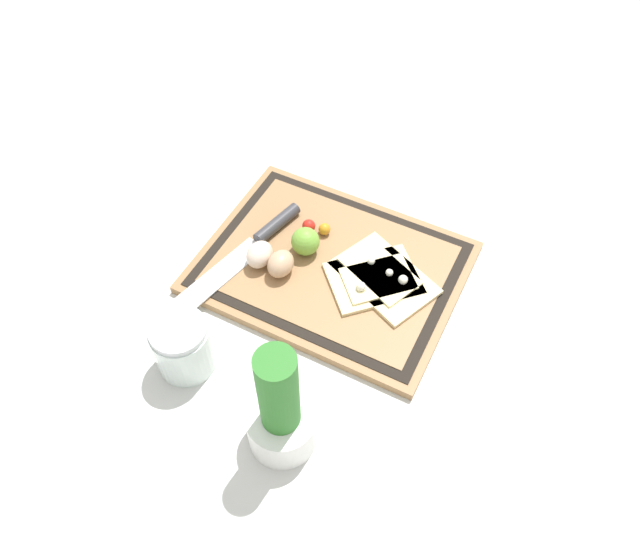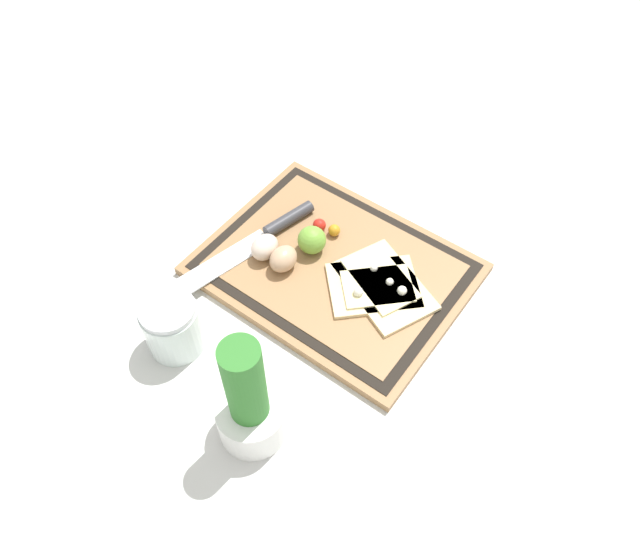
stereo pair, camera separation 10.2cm
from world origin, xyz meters
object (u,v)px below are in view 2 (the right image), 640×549
object	(u,v)px
egg_brown	(283,259)
herb_pot	(249,406)
lime	(312,240)
knife	(267,233)
cherry_tomato_yellow	(334,230)
pizza_slice_far	(373,287)
sauce_jar	(173,328)
cherry_tomato_red	(319,225)
egg_pink	(265,247)
pizza_slice_near	(384,284)

from	to	relation	value
egg_brown	herb_pot	bearing A→B (deg)	119.76
lime	knife	bearing A→B (deg)	15.82
egg_brown	cherry_tomato_yellow	bearing A→B (deg)	-103.26
pizza_slice_far	lime	xyz separation A→B (m)	(0.13, -0.01, 0.02)
knife	egg_brown	bearing A→B (deg)	151.40
knife	herb_pot	xyz separation A→B (m)	(-0.21, 0.28, 0.05)
herb_pot	pizza_slice_far	bearing A→B (deg)	-91.15
cherry_tomato_yellow	herb_pot	xyz separation A→B (m)	(-0.12, 0.36, 0.05)
sauce_jar	cherry_tomato_red	bearing A→B (deg)	-98.58
egg_pink	herb_pot	size ratio (longest dim) A/B	0.24
pizza_slice_far	sauce_jar	xyz separation A→B (m)	(0.20, 0.26, 0.02)
lime	cherry_tomato_red	world-z (taller)	lime
egg_brown	egg_pink	bearing A→B (deg)	-1.38
knife	lime	distance (m)	0.09
egg_brown	egg_pink	xyz separation A→B (m)	(0.04, -0.00, 0.00)
egg_brown	egg_pink	world-z (taller)	same
egg_brown	cherry_tomato_yellow	xyz separation A→B (m)	(-0.03, -0.11, -0.01)
knife	cherry_tomato_red	size ratio (longest dim) A/B	12.44
knife	sauce_jar	world-z (taller)	sauce_jar
knife	lime	xyz separation A→B (m)	(-0.08, -0.02, 0.02)
pizza_slice_far	egg_brown	size ratio (longest dim) A/B	3.44
egg_pink	sauce_jar	world-z (taller)	sauce_jar
pizza_slice_near	egg_pink	distance (m)	0.21
cherry_tomato_yellow	sauce_jar	distance (m)	0.33
knife	cherry_tomato_yellow	bearing A→B (deg)	-141.22
knife	pizza_slice_far	bearing A→B (deg)	-176.08
egg_pink	cherry_tomato_red	size ratio (longest dim) A/B	2.21
knife	herb_pot	bearing A→B (deg)	126.20
pizza_slice_far	sauce_jar	world-z (taller)	sauce_jar
pizza_slice_near	egg_pink	world-z (taller)	egg_pink
lime	egg_pink	bearing A→B (deg)	45.77
knife	egg_pink	size ratio (longest dim) A/B	5.62
egg_pink	cherry_tomato_red	bearing A→B (deg)	-111.24
pizza_slice_far	egg_pink	world-z (taller)	egg_pink
pizza_slice_near	sauce_jar	bearing A→B (deg)	53.08
pizza_slice_far	lime	world-z (taller)	lime
egg_brown	cherry_tomato_yellow	size ratio (longest dim) A/B	2.46
pizza_slice_far	cherry_tomato_yellow	size ratio (longest dim) A/B	8.46
pizza_slice_far	pizza_slice_near	bearing A→B (deg)	-123.71
pizza_slice_near	pizza_slice_far	world-z (taller)	same
egg_pink	sauce_jar	xyz separation A→B (m)	(0.01, 0.21, 0.00)
lime	pizza_slice_far	bearing A→B (deg)	176.38
cherry_tomato_yellow	herb_pot	bearing A→B (deg)	107.94
pizza_slice_far	egg_brown	distance (m)	0.16
pizza_slice_near	lime	distance (m)	0.14
pizza_slice_near	cherry_tomato_yellow	bearing A→B (deg)	-18.24
pizza_slice_far	cherry_tomato_yellow	bearing A→B (deg)	-25.93
egg_brown	herb_pot	size ratio (longest dim) A/B	0.24
cherry_tomato_red	sauce_jar	world-z (taller)	sauce_jar
pizza_slice_near	sauce_jar	world-z (taller)	sauce_jar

